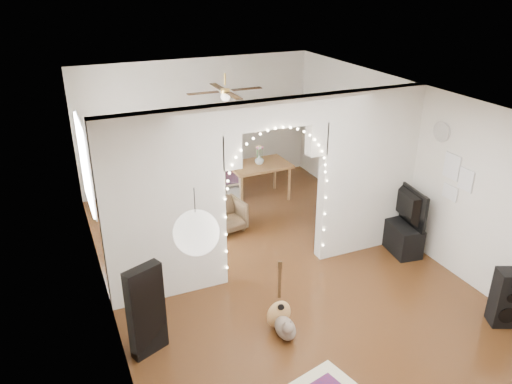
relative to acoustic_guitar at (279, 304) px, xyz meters
name	(u,v)px	position (x,y,z in m)	size (l,w,h in m)	color
floor	(273,267)	(0.55, 1.33, -0.37)	(7.50, 7.50, 0.00)	black
ceiling	(276,99)	(0.55, 1.33, 2.33)	(5.00, 7.50, 0.02)	white
wall_back	(197,124)	(0.55, 5.08, 0.98)	(5.00, 0.02, 2.70)	silver
wall_front	(465,354)	(0.55, -2.42, 0.98)	(5.00, 0.02, 2.70)	silver
wall_left	(99,221)	(-1.95, 1.33, 0.98)	(0.02, 7.50, 2.70)	silver
wall_right	(410,165)	(3.05, 1.33, 0.98)	(0.02, 7.50, 2.70)	silver
divider_wall	(274,185)	(0.55, 1.33, 1.05)	(5.00, 0.20, 2.70)	silver
fairy_lights	(278,180)	(0.55, 1.20, 1.18)	(1.64, 0.04, 1.60)	#FFEABF
window	(85,164)	(-1.92, 3.13, 1.13)	(0.04, 1.20, 1.40)	white
wall_clock	(442,132)	(3.03, 0.73, 1.73)	(0.31, 0.31, 0.03)	white
picture_frames	(455,178)	(3.03, 0.33, 1.13)	(0.02, 0.50, 0.70)	white
paper_lantern	(196,233)	(-1.35, -1.07, 1.88)	(0.40, 0.40, 0.40)	white
ceiling_fan	(225,91)	(0.55, 3.33, 2.03)	(1.10, 1.10, 0.30)	gold
guitar_case	(146,311)	(-1.65, 0.23, 0.23)	(0.46, 0.15, 1.20)	black
acoustic_guitar	(279,304)	(0.00, 0.00, 0.00)	(0.36, 0.22, 0.86)	tan
tabby_cat	(286,328)	(-0.01, -0.22, -0.22)	(0.34, 0.57, 0.38)	brown
floor_speaker	(506,298)	(2.75, -1.10, 0.03)	(0.39, 0.37, 0.80)	black
media_console	(398,234)	(2.75, 1.08, -0.12)	(0.40, 1.00, 0.50)	black
tv	(402,204)	(2.75, 1.08, 0.44)	(1.07, 0.14, 0.62)	black
bookcase	(205,170)	(0.34, 4.02, 0.34)	(1.39, 0.35, 1.43)	beige
dining_table	(259,167)	(1.41, 3.80, 0.31)	(1.22, 0.83, 0.76)	brown
flower_vase	(259,160)	(1.41, 3.80, 0.48)	(0.18, 0.18, 0.19)	white
dining_chair_left	(176,220)	(-0.53, 3.12, -0.15)	(0.48, 0.49, 0.45)	brown
dining_chair_right	(226,215)	(0.32, 2.82, -0.10)	(0.59, 0.61, 0.55)	brown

